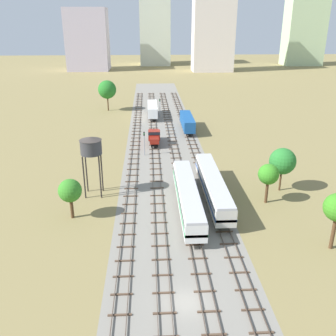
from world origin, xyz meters
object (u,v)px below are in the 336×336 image
Objects in this scene: signal_post_nearest at (144,140)px; shunter_loco_left_mid at (154,136)px; freight_boxcar_left_far at (152,109)px; passenger_coach_centre_near at (213,185)px; passenger_coach_centre_left_nearest at (188,195)px; freight_boxcar_centre_midfar at (187,121)px; water_tower at (91,147)px; signal_post_near at (160,105)px.

shunter_loco_left_mid is at bearing 74.08° from signal_post_nearest.
shunter_loco_left_mid is 26.51m from freight_boxcar_left_far.
passenger_coach_centre_near is at bearing -63.21° from signal_post_nearest.
passenger_coach_centre_left_nearest is at bearing -75.36° from signal_post_nearest.
passenger_coach_centre_left_nearest is at bearing -85.75° from freight_boxcar_left_far.
freight_boxcar_centre_midfar is 1.00× the size of freight_boxcar_left_far.
freight_boxcar_centre_midfar is 2.61× the size of signal_post_nearest.
freight_boxcar_left_far is at bearing 98.99° from passenger_coach_centre_near.
shunter_loco_left_mid is at bearing 106.61° from passenger_coach_centre_near.
signal_post_nearest is at bearing -120.50° from freight_boxcar_centre_midfar.
freight_boxcar_left_far is at bearing 78.84° from water_tower.
passenger_coach_centre_left_nearest is 17.38m from water_tower.
freight_boxcar_centre_midfar is 1.39× the size of water_tower.
passenger_coach_centre_left_nearest is 1.57× the size of freight_boxcar_left_far.
freight_boxcar_centre_midfar is at bearing 59.50° from signal_post_nearest.
shunter_loco_left_mid is at bearing -94.87° from signal_post_near.
passenger_coach_centre_left_nearest reaches higher than freight_boxcar_left_far.
freight_boxcar_centre_midfar is 2.48× the size of signal_post_near.
freight_boxcar_left_far is (-8.95, 15.36, 0.00)m from freight_boxcar_centre_midfar.
signal_post_nearest is (-2.24, -34.36, 0.96)m from freight_boxcar_left_far.
signal_post_near reaches higher than freight_boxcar_left_far.
shunter_loco_left_mid is 0.84× the size of water_tower.
shunter_loco_left_mid is 1.50× the size of signal_post_near.
water_tower is at bearing 156.47° from passenger_coach_centre_left_nearest.
water_tower is (-19.50, -38.15, 5.97)m from freight_boxcar_centre_midfar.
signal_post_near is at bearing 85.13° from shunter_loco_left_mid.
signal_post_nearest reaches higher than freight_boxcar_left_far.
water_tower is (-10.55, -27.00, 6.41)m from shunter_loco_left_mid.
passenger_coach_centre_near is 56.67m from signal_post_near.
water_tower is 21.47m from signal_post_nearest.
freight_boxcar_centre_midfar is at bearing -59.77° from freight_boxcar_left_far.
shunter_loco_left_mid is 26.40m from signal_post_near.
passenger_coach_centre_left_nearest is at bearing -95.72° from freight_boxcar_centre_midfar.
passenger_coach_centre_left_nearest reaches higher than freight_boxcar_centre_midfar.
freight_boxcar_centre_midfar is 16.57m from signal_post_near.
freight_boxcar_centre_midfar is at bearing 51.25° from shunter_loco_left_mid.
signal_post_nearest reaches higher than passenger_coach_centre_left_nearest.
passenger_coach_centre_near is 31.31m from shunter_loco_left_mid.
signal_post_near is (12.78, 53.26, -4.85)m from water_tower.
freight_boxcar_left_far is (0.01, 26.51, 0.44)m from shunter_loco_left_mid.
freight_boxcar_left_far is 34.44m from signal_post_nearest.
signal_post_nearest is 34.40m from signal_post_near.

